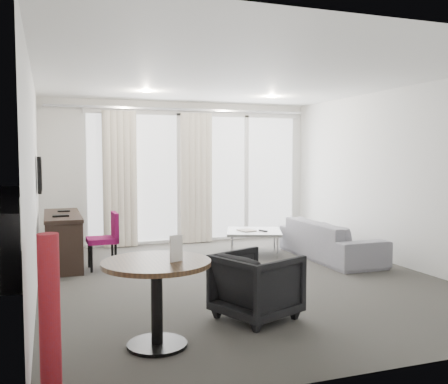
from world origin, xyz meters
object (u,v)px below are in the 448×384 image
object	(u,v)px
desk	(63,240)
round_table	(157,304)
desk_chair	(102,241)
red_lamp	(50,317)
tub_armchair	(257,286)
rattan_chair_b	(235,207)
rattan_chair_a	(203,211)
sofa	(330,240)
coffee_table	(254,242)

from	to	relation	value
desk	round_table	size ratio (longest dim) A/B	1.76
desk_chair	red_lamp	bearing A→B (deg)	-101.87
desk	red_lamp	distance (m)	4.24
tub_armchair	rattan_chair_b	world-z (taller)	rattan_chair_b
desk_chair	rattan_chair_a	distance (m)	3.82
desk	rattan_chair_a	xyz separation A→B (m)	(2.94, 2.51, 0.05)
round_table	tub_armchair	xyz separation A→B (m)	(1.09, 0.40, -0.04)
round_table	sofa	world-z (taller)	round_table
desk	tub_armchair	size ratio (longest dim) A/B	2.23
red_lamp	rattan_chair_a	world-z (taller)	red_lamp
tub_armchair	sofa	distance (m)	3.20
red_lamp	sofa	xyz separation A→B (m)	(4.17, 3.34, -0.26)
desk	rattan_chair_a	size ratio (longest dim) A/B	1.87
round_table	tub_armchair	world-z (taller)	round_table
tub_armchair	desk_chair	bearing A→B (deg)	1.48
round_table	desk_chair	bearing A→B (deg)	92.46
tub_armchair	rattan_chair_b	bearing A→B (deg)	-41.49
desk_chair	rattan_chair_b	distance (m)	4.76
rattan_chair_a	round_table	bearing A→B (deg)	-102.74
desk	tub_armchair	distance (m)	3.62
desk_chair	tub_armchair	xyz separation A→B (m)	(1.22, -2.72, -0.08)
tub_armchair	rattan_chair_a	world-z (taller)	rattan_chair_a
desk	sofa	distance (m)	4.07
round_table	red_lamp	xyz separation A→B (m)	(-0.85, -0.66, 0.19)
coffee_table	sofa	xyz separation A→B (m)	(1.00, -0.71, 0.10)
tub_armchair	round_table	bearing A→B (deg)	87.39
sofa	rattan_chair_b	bearing A→B (deg)	2.10
desk_chair	sofa	size ratio (longest dim) A/B	0.40
desk_chair	coffee_table	xyz separation A→B (m)	(2.46, 0.27, -0.21)
red_lamp	rattan_chair_b	world-z (taller)	red_lamp
red_lamp	rattan_chair_b	bearing A→B (deg)	60.75
desk	rattan_chair_b	bearing A→B (deg)	37.77
sofa	coffee_table	bearing A→B (deg)	54.53
desk_chair	red_lamp	distance (m)	3.85
round_table	rattan_chair_a	world-z (taller)	rattan_chair_a
desk_chair	sofa	world-z (taller)	desk_chair
tub_armchair	sofa	size ratio (longest dim) A/B	0.36
red_lamp	coffee_table	world-z (taller)	red_lamp
sofa	rattan_chair_b	size ratio (longest dim) A/B	2.32
desk	rattan_chair_a	distance (m)	3.87
desk_chair	round_table	size ratio (longest dim) A/B	0.88
round_table	red_lamp	distance (m)	1.09
desk_chair	rattan_chair_b	size ratio (longest dim) A/B	0.93
sofa	red_lamp	bearing A→B (deg)	128.66
desk	round_table	world-z (taller)	desk
sofa	desk	bearing A→B (deg)	77.36
round_table	rattan_chair_b	bearing A→B (deg)	64.05
coffee_table	rattan_chair_a	xyz separation A→B (m)	(-0.04, 2.69, 0.24)
tub_armchair	rattan_chair_a	distance (m)	5.81
desk	round_table	xyz separation A→B (m)	(0.65, -3.57, -0.01)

